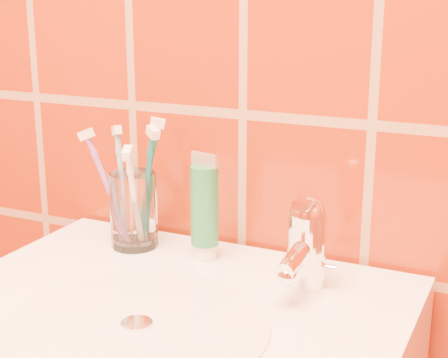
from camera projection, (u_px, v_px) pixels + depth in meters
The scene contains 8 objects.
glass_tumbler at pixel (134, 210), 0.99m from camera, with size 0.07×0.07×0.11m, color white.
toothpaste_tube at pixel (205, 210), 0.94m from camera, with size 0.04×0.04×0.15m.
faucet at pixel (306, 240), 0.85m from camera, with size 0.05×0.11×0.12m.
toothbrush_0 at pixel (135, 200), 0.95m from camera, with size 0.04×0.08×0.17m, color white, non-canonical shape.
toothbrush_1 at pixel (146, 189), 0.96m from camera, with size 0.07×0.05×0.19m, color #0C686A, non-canonical shape.
toothbrush_2 at pixel (146, 183), 0.99m from camera, with size 0.06×0.04×0.19m, color #1C6A3E, non-canonical shape.
toothbrush_3 at pixel (109, 190), 0.98m from camera, with size 0.09×0.03×0.18m, color #894BA0, non-canonical shape.
toothbrush_4 at pixel (123, 187), 1.00m from camera, with size 0.06×0.06×0.18m, color #7398CD, non-canonical shape.
Camera 1 is at (0.38, 0.33, 1.22)m, focal length 55.00 mm.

